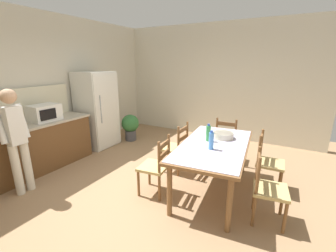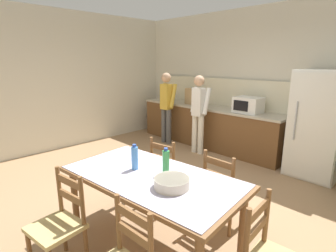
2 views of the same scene
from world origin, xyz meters
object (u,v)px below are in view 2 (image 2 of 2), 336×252
object	(u,v)px
microwave	(248,105)
bottle_near_centre	(135,158)
dining_table	(151,183)
chair_side_far_right	(224,190)
person_at_counter	(199,110)
bottle_off_centre	(166,162)
chair_side_near_left	(60,225)
serving_bowl	(172,182)
paper_bag	(191,96)
refrigerator	(318,125)
person_at_sink	(166,104)
chair_side_far_left	(168,171)

from	to	relation	value
microwave	bottle_near_centre	world-z (taller)	microwave
bottle_near_centre	microwave	bearing A→B (deg)	97.86
dining_table	chair_side_far_right	xyz separation A→B (m)	(0.33, 0.80, -0.25)
person_at_counter	microwave	bearing A→B (deg)	-56.88
person_at_counter	bottle_near_centre	bearing A→B (deg)	-154.45
microwave	bottle_off_centre	size ratio (longest dim) A/B	1.85
chair_side_far_right	dining_table	bearing A→B (deg)	67.47
chair_side_near_left	bottle_near_centre	bearing A→B (deg)	74.00
serving_bowl	person_at_counter	world-z (taller)	person_at_counter
serving_bowl	paper_bag	bearing A→B (deg)	128.17
serving_bowl	chair_side_near_left	distance (m)	1.08
refrigerator	microwave	size ratio (longest dim) A/B	3.48
dining_table	bottle_off_centre	size ratio (longest dim) A/B	7.11
paper_bag	person_at_counter	size ratio (longest dim) A/B	0.23
microwave	chair_side_far_right	xyz separation A→B (m)	(0.98, -2.24, -0.60)
dining_table	chair_side_far_right	bearing A→B (deg)	67.62
bottle_off_centre	person_at_sink	world-z (taller)	person_at_sink
refrigerator	person_at_counter	xyz separation A→B (m)	(-2.05, -0.50, 0.03)
refrigerator	dining_table	world-z (taller)	refrigerator
microwave	person_at_counter	size ratio (longest dim) A/B	0.31
dining_table	chair_side_near_left	world-z (taller)	chair_side_near_left
paper_bag	person_at_counter	distance (m)	0.84
microwave	person_at_sink	bearing A→B (deg)	-164.04
serving_bowl	chair_side_far_right	size ratio (longest dim) A/B	0.35
chair_side_near_left	chair_side_far_left	world-z (taller)	same
bottle_near_centre	person_at_sink	bearing A→B (deg)	130.16
chair_side_far_left	person_at_counter	world-z (taller)	person_at_counter
chair_side_far_right	person_at_counter	world-z (taller)	person_at_counter
refrigerator	person_at_counter	bearing A→B (deg)	-166.31
chair_side_far_right	chair_side_far_left	distance (m)	0.82
refrigerator	bottle_near_centre	distance (m)	3.16
paper_bag	bottle_near_centre	xyz separation A→B (m)	(1.86, -3.06, -0.17)
paper_bag	bottle_off_centre	xyz separation A→B (m)	(2.17, -2.91, -0.17)
paper_bag	serving_bowl	distance (m)	3.92
dining_table	chair_side_far_right	distance (m)	0.90
chair_side_far_left	dining_table	bearing A→B (deg)	116.74
serving_bowl	chair_side_far_left	bearing A→B (deg)	136.88
paper_bag	bottle_near_centre	world-z (taller)	paper_bag
bottle_off_centre	chair_side_near_left	distance (m)	1.12
serving_bowl	dining_table	bearing A→B (deg)	173.20
serving_bowl	chair_side_far_left	xyz separation A→B (m)	(-0.81, 0.76, -0.38)
refrigerator	serving_bowl	size ratio (longest dim) A/B	5.44
refrigerator	chair_side_far_left	size ratio (longest dim) A/B	1.91
bottle_off_centre	refrigerator	bearing A→B (deg)	79.70
bottle_near_centre	person_at_counter	bearing A→B (deg)	115.55
bottle_near_centre	chair_side_far_left	world-z (taller)	bottle_near_centre
paper_bag	chair_side_near_left	distance (m)	4.27
dining_table	serving_bowl	distance (m)	0.35
bottle_off_centre	chair_side_near_left	xyz separation A→B (m)	(-0.42, -0.93, -0.46)
paper_bag	dining_table	xyz separation A→B (m)	(2.09, -3.04, -0.38)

